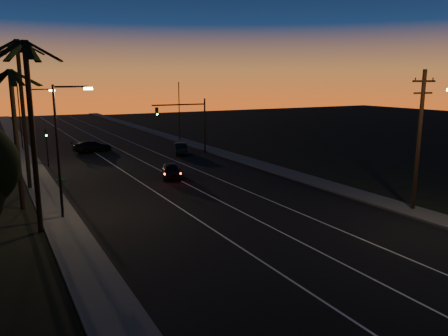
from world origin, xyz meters
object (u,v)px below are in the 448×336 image
signal_mast (188,117)px  cross_car (92,146)px  utility_pole (419,138)px  right_car (181,149)px  lead_car (171,171)px

signal_mast → cross_car: signal_mast is taller
utility_pole → right_car: size_ratio=2.24×
lead_car → right_car: lead_car is taller
utility_pole → lead_car: (-11.39, 18.30, -4.59)m
signal_mast → lead_car: bearing=-120.6°
lead_car → cross_car: 19.71m
signal_mast → right_car: 4.18m
signal_mast → lead_car: 14.18m
lead_car → signal_mast: bearing=59.4°
signal_mast → cross_car: bearing=143.0°
utility_pole → right_car: bearing=99.8°
lead_car → right_car: size_ratio=1.11×
utility_pole → right_car: (-5.26, 30.51, -4.61)m
signal_mast → right_car: signal_mast is taller
utility_pole → signal_mast: utility_pole is taller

